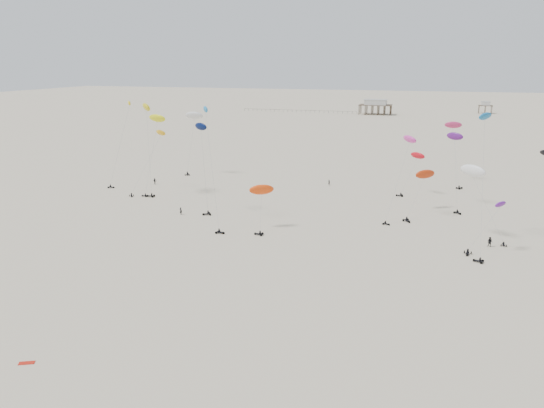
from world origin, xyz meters
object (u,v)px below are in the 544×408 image
(rig_0, at_px, (153,149))
(rig_4, at_px, (455,153))
(rig_9, at_px, (483,155))
(pavilion_small, at_px, (485,108))
(pavilion_main, at_px, (375,108))
(spectator_0, at_px, (181,214))

(rig_0, xyz_separation_m, rig_4, (74.31, 11.41, 0.87))
(rig_4, bearing_deg, rig_9, 56.54)
(pavilion_small, xyz_separation_m, rig_9, (-21.53, -283.71, 13.91))
(rig_4, xyz_separation_m, rig_9, (3.95, -27.65, 4.27))
(pavilion_main, xyz_separation_m, pavilion_small, (70.00, 30.00, -0.74))
(pavilion_main, distance_m, pavilion_small, 76.16)
(rig_0, distance_m, rig_4, 75.18)
(pavilion_main, height_order, spectator_0, pavilion_main)
(pavilion_main, xyz_separation_m, rig_0, (-29.79, -237.47, 8.04))
(spectator_0, bearing_deg, rig_0, -29.87)
(pavilion_small, distance_m, rig_9, 284.86)
(spectator_0, bearing_deg, pavilion_small, -91.47)
(rig_0, bearing_deg, rig_9, 134.73)
(pavilion_small, bearing_deg, pavilion_main, -156.80)
(pavilion_small, height_order, rig_4, rig_4)
(pavilion_main, xyz_separation_m, spectator_0, (-14.98, -252.36, -4.22))
(pavilion_small, distance_m, rig_0, 285.61)
(pavilion_small, distance_m, spectator_0, 294.89)
(rig_4, distance_m, rig_9, 28.25)
(pavilion_small, bearing_deg, rig_0, -110.46)
(pavilion_small, xyz_separation_m, rig_4, (-25.48, -256.06, 9.64))
(pavilion_small, relative_size, rig_9, 0.33)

